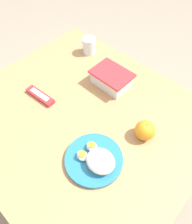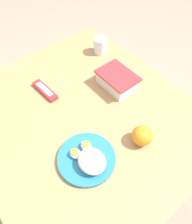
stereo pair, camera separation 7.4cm
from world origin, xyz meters
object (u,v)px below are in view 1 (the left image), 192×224
candy_bar (40,96)px  rice_plate (96,159)px  food_container (111,79)px  orange_fruit (145,130)px  drinking_glass (89,46)px

candy_bar → rice_plate: bearing=-8.3°
food_container → rice_plate: food_container is taller
orange_fruit → drinking_glass: (-0.53, 0.23, 0.00)m
orange_fruit → candy_bar: size_ratio=0.51×
orange_fruit → candy_bar: (-0.46, -0.15, -0.03)m
orange_fruit → drinking_glass: 0.58m
food_container → drinking_glass: size_ratio=2.13×
food_container → orange_fruit: (0.28, -0.13, 0.01)m
candy_bar → orange_fruit: bearing=18.4°
drinking_glass → rice_plate: bearing=-43.7°
rice_plate → candy_bar: rice_plate is taller
food_container → candy_bar: 0.34m
rice_plate → drinking_glass: size_ratio=2.53×
rice_plate → food_container: bearing=122.8°
food_container → candy_bar: size_ratio=1.17×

